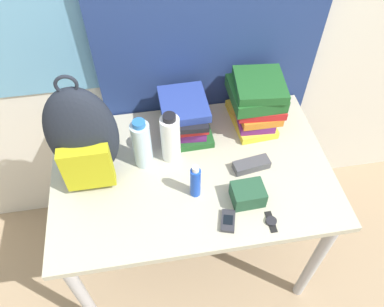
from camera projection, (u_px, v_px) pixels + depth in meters
The scene contains 13 objects.
wall_back at pixel (172, 3), 1.46m from camera, with size 6.00×0.06×2.50m.
curtain_blue at pixel (212, 7), 1.44m from camera, with size 0.97×0.04×2.50m.
desk at pixel (192, 183), 1.62m from camera, with size 1.14×0.74×0.77m.
backpack at pixel (83, 138), 1.37m from camera, with size 0.26×0.18×0.49m.
book_stack_left at pixel (185, 116), 1.61m from camera, with size 0.21×0.28×0.18m.
book_stack_center at pixel (256, 102), 1.62m from camera, with size 0.23×0.27×0.24m.
water_bottle at pixel (142, 144), 1.48m from camera, with size 0.08×0.08×0.24m.
sports_bottle at pixel (171, 138), 1.50m from camera, with size 0.08×0.08×0.24m.
sunscreen_bottle at pixel (195, 182), 1.41m from camera, with size 0.04×0.04×0.17m.
cell_phone at pixel (228, 221), 1.38m from camera, with size 0.07×0.10×0.02m.
sunglasses_case at pixel (251, 165), 1.53m from camera, with size 0.16×0.08×0.04m.
camera_pouch at pixel (248, 194), 1.42m from camera, with size 0.12×0.10×0.07m.
wristwatch at pixel (271, 221), 1.38m from camera, with size 0.04×0.09×0.01m.
Camera 1 is at (-0.15, -0.55, 2.00)m, focal length 35.00 mm.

